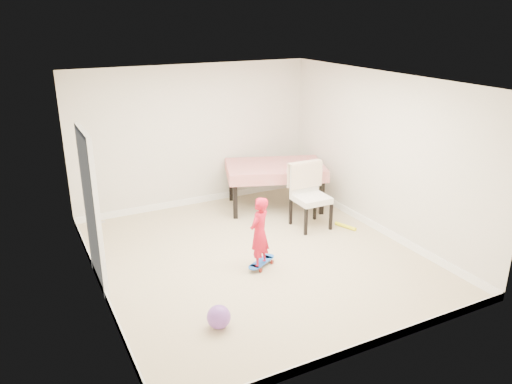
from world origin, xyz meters
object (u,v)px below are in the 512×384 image
dining_table (275,186)px  skateboard (261,264)px  child (259,235)px  balloon (219,317)px  dining_chair (311,197)px

dining_table → skateboard: bearing=-104.0°
child → balloon: (-1.07, -1.04, -0.38)m
skateboard → child: child is taller
dining_chair → skateboard: 1.72m
dining_table → child: (-1.36, -1.99, 0.11)m
dining_chair → child: (-1.45, -0.91, -0.02)m
dining_chair → child: size_ratio=1.05×
dining_chair → balloon: (-2.51, -1.95, -0.41)m
dining_table → dining_chair: dining_chair is taller
skateboard → balloon: balloon is taller
dining_chair → skateboard: size_ratio=2.00×
skateboard → dining_chair: bearing=3.0°
skateboard → child: 0.49m
balloon → skateboard: bearing=43.9°
dining_chair → dining_table: bearing=95.4°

